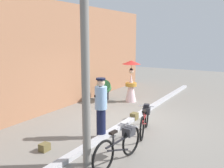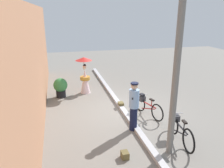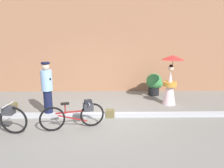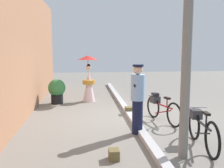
{
  "view_description": "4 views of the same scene",
  "coord_description": "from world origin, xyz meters",
  "px_view_note": "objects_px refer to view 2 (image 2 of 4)",
  "views": [
    {
      "loc": [
        -7.37,
        -3.68,
        2.82
      ],
      "look_at": [
        -0.13,
        0.58,
        1.27
      ],
      "focal_mm": 41.34,
      "sensor_mm": 36.0,
      "label": 1
    },
    {
      "loc": [
        -8.14,
        2.49,
        3.91
      ],
      "look_at": [
        0.53,
        0.33,
        1.03
      ],
      "focal_mm": 36.12,
      "sensor_mm": 36.0,
      "label": 2
    },
    {
      "loc": [
        0.33,
        -6.17,
        2.49
      ],
      "look_at": [
        0.44,
        0.46,
        0.95
      ],
      "focal_mm": 33.58,
      "sensor_mm": 36.0,
      "label": 3
    },
    {
      "loc": [
        -7.72,
        1.38,
        2.1
      ],
      "look_at": [
        0.43,
        0.51,
        0.97
      ],
      "focal_mm": 42.09,
      "sensor_mm": 36.0,
      "label": 4
    }
  ],
  "objects_px": {
    "person_officer": "(134,105)",
    "backpack_spare": "(121,105)",
    "person_with_parasol": "(85,75)",
    "potted_plant_by_door": "(61,87)",
    "backpack_on_pavement": "(125,155)",
    "bicycle_far_side": "(147,105)",
    "bicycle_near_officer": "(180,129)",
    "utility_pole": "(176,73)"
  },
  "relations": [
    {
      "from": "backpack_spare",
      "to": "backpack_on_pavement",
      "type": "bearing_deg",
      "value": 165.78
    },
    {
      "from": "person_with_parasol",
      "to": "potted_plant_by_door",
      "type": "bearing_deg",
      "value": 104.4
    },
    {
      "from": "bicycle_near_officer",
      "to": "backpack_on_pavement",
      "type": "distance_m",
      "value": 1.98
    },
    {
      "from": "backpack_on_pavement",
      "to": "backpack_spare",
      "type": "distance_m",
      "value": 3.49
    },
    {
      "from": "bicycle_near_officer",
      "to": "bicycle_far_side",
      "type": "distance_m",
      "value": 2.06
    },
    {
      "from": "person_officer",
      "to": "backpack_on_pavement",
      "type": "bearing_deg",
      "value": 153.02
    },
    {
      "from": "person_with_parasol",
      "to": "bicycle_far_side",
      "type": "bearing_deg",
      "value": -147.21
    },
    {
      "from": "bicycle_near_officer",
      "to": "utility_pole",
      "type": "height_order",
      "value": "utility_pole"
    },
    {
      "from": "potted_plant_by_door",
      "to": "utility_pole",
      "type": "distance_m",
      "value": 6.35
    },
    {
      "from": "utility_pole",
      "to": "potted_plant_by_door",
      "type": "bearing_deg",
      "value": 28.58
    },
    {
      "from": "backpack_on_pavement",
      "to": "backpack_spare",
      "type": "height_order",
      "value": "backpack_spare"
    },
    {
      "from": "backpack_on_pavement",
      "to": "bicycle_near_officer",
      "type": "bearing_deg",
      "value": -77.16
    },
    {
      "from": "potted_plant_by_door",
      "to": "backpack_on_pavement",
      "type": "distance_m",
      "value": 5.53
    },
    {
      "from": "person_with_parasol",
      "to": "potted_plant_by_door",
      "type": "distance_m",
      "value": 1.3
    },
    {
      "from": "bicycle_near_officer",
      "to": "person_officer",
      "type": "height_order",
      "value": "person_officer"
    },
    {
      "from": "potted_plant_by_door",
      "to": "person_with_parasol",
      "type": "bearing_deg",
      "value": -75.6
    },
    {
      "from": "person_officer",
      "to": "backpack_spare",
      "type": "xyz_separation_m",
      "value": [
        1.93,
        -0.12,
        -0.79
      ]
    },
    {
      "from": "bicycle_near_officer",
      "to": "backpack_on_pavement",
      "type": "height_order",
      "value": "bicycle_near_officer"
    },
    {
      "from": "person_with_parasol",
      "to": "backpack_spare",
      "type": "height_order",
      "value": "person_with_parasol"
    },
    {
      "from": "bicycle_far_side",
      "to": "utility_pole",
      "type": "relative_size",
      "value": 0.35
    },
    {
      "from": "bicycle_near_officer",
      "to": "person_with_parasol",
      "type": "distance_m",
      "value": 5.66
    },
    {
      "from": "bicycle_near_officer",
      "to": "backpack_on_pavement",
      "type": "relative_size",
      "value": 7.34
    },
    {
      "from": "bicycle_far_side",
      "to": "backpack_spare",
      "type": "bearing_deg",
      "value": 40.47
    },
    {
      "from": "person_officer",
      "to": "utility_pole",
      "type": "bearing_deg",
      "value": -158.4
    },
    {
      "from": "potted_plant_by_door",
      "to": "utility_pole",
      "type": "bearing_deg",
      "value": -151.42
    },
    {
      "from": "bicycle_far_side",
      "to": "backpack_on_pavement",
      "type": "relative_size",
      "value": 6.85
    },
    {
      "from": "bicycle_far_side",
      "to": "person_with_parasol",
      "type": "bearing_deg",
      "value": 32.79
    },
    {
      "from": "person_officer",
      "to": "person_with_parasol",
      "type": "distance_m",
      "value": 4.28
    },
    {
      "from": "bicycle_near_officer",
      "to": "bicycle_far_side",
      "type": "height_order",
      "value": "bicycle_near_officer"
    },
    {
      "from": "person_officer",
      "to": "person_with_parasol",
      "type": "relative_size",
      "value": 0.95
    },
    {
      "from": "person_with_parasol",
      "to": "bicycle_near_officer",
      "type": "bearing_deg",
      "value": -156.18
    },
    {
      "from": "backpack_on_pavement",
      "to": "utility_pole",
      "type": "distance_m",
      "value": 2.66
    },
    {
      "from": "backpack_spare",
      "to": "utility_pole",
      "type": "xyz_separation_m",
      "value": [
        -3.43,
        -0.48,
        2.28
      ]
    },
    {
      "from": "potted_plant_by_door",
      "to": "utility_pole",
      "type": "relative_size",
      "value": 0.19
    },
    {
      "from": "bicycle_near_officer",
      "to": "person_officer",
      "type": "xyz_separation_m",
      "value": [
        1.02,
        1.16,
        0.5
      ]
    },
    {
      "from": "bicycle_near_officer",
      "to": "utility_pole",
      "type": "xyz_separation_m",
      "value": [
        -0.47,
        0.57,
        1.98
      ]
    },
    {
      "from": "bicycle_near_officer",
      "to": "potted_plant_by_door",
      "type": "height_order",
      "value": "potted_plant_by_door"
    },
    {
      "from": "bicycle_near_officer",
      "to": "backpack_on_pavement",
      "type": "xyz_separation_m",
      "value": [
        -0.43,
        1.91,
        -0.32
      ]
    },
    {
      "from": "person_officer",
      "to": "potted_plant_by_door",
      "type": "relative_size",
      "value": 1.84
    },
    {
      "from": "bicycle_near_officer",
      "to": "backpack_on_pavement",
      "type": "bearing_deg",
      "value": 102.84
    },
    {
      "from": "potted_plant_by_door",
      "to": "backpack_spare",
      "type": "height_order",
      "value": "potted_plant_by_door"
    },
    {
      "from": "potted_plant_by_door",
      "to": "backpack_on_pavement",
      "type": "bearing_deg",
      "value": -163.48
    }
  ]
}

